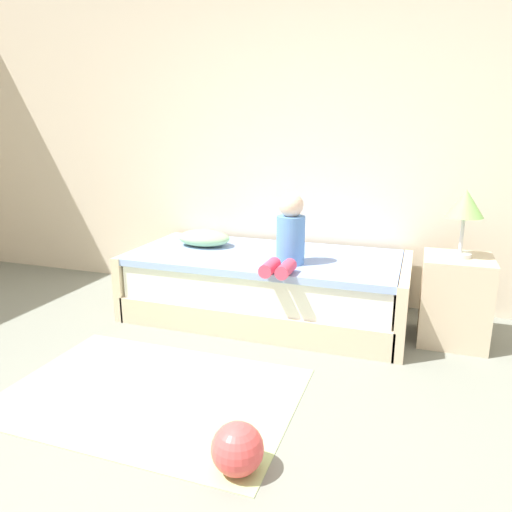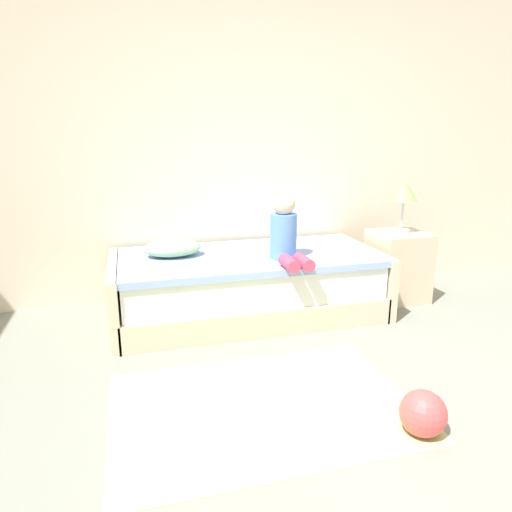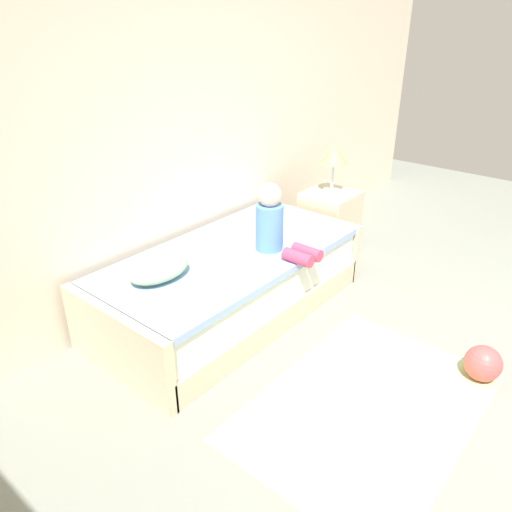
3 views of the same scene
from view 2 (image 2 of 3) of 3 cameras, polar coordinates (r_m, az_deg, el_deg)
name	(u,v)px [view 2 (image 2 of 3)]	position (r m, az deg, el deg)	size (l,w,h in m)	color
ground_plane	(419,481)	(2.27, 19.60, -24.81)	(9.20, 9.20, 0.00)	gray
wall_rear	(256,130)	(4.13, -0.02, 15.40)	(7.20, 0.10, 2.90)	beige
bed	(248,285)	(3.69, -1.04, -3.59)	(2.11, 1.00, 0.50)	beige
nightstand	(398,266)	(4.19, 17.17, -1.20)	(0.44, 0.44, 0.60)	beige
table_lamp	(404,193)	(4.07, 17.86, 7.44)	(0.24, 0.24, 0.45)	silver
child_figure	(285,233)	(3.42, 3.64, 2.86)	(0.20, 0.51, 0.50)	#598CD1
pillow	(172,248)	(3.60, -10.32, 0.99)	(0.44, 0.30, 0.13)	#99CC8C
toy_ball	(423,413)	(2.48, 20.01, -17.87)	(0.23, 0.23, 0.23)	#E54C4C
area_rug	(263,406)	(2.60, 0.85, -18.12)	(1.60, 1.10, 0.01)	#B2D189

